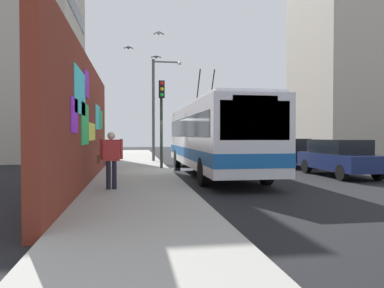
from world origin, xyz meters
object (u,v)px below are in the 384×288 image
Objects in this scene: city_bus at (212,135)px; pedestrian_near_wall at (111,155)px; street_lamp at (157,102)px; traffic_light at (162,109)px; parked_car_black at (287,152)px; parked_car_navy at (339,157)px.

city_bus reaches higher than pedestrian_near_wall.
street_lamp is at bearing 15.75° from city_bus.
street_lamp is at bearing -1.28° from traffic_light.
street_lamp is (12.28, -2.17, 2.70)m from pedestrian_near_wall.
parked_car_black is 7.90m from traffic_light.
city_bus is 3.10m from traffic_light.
street_lamp reaches higher than traffic_light.
street_lamp is at bearing -10.01° from pedestrian_near_wall.
pedestrian_near_wall is at bearing 169.99° from street_lamp.
pedestrian_near_wall is (-5.08, 4.20, -0.61)m from city_bus.
street_lamp is (7.20, 2.03, 2.10)m from city_bus.
street_lamp is (8.89, 7.23, 3.03)m from parked_car_navy.
city_bus reaches higher than traffic_light.
street_lamp is at bearing 64.21° from parked_car_black.
street_lamp is at bearing 39.11° from parked_car_navy.
traffic_light is (-1.87, 7.35, 2.21)m from parked_car_black.
street_lamp is (5.36, -0.12, 0.82)m from traffic_light.
parked_car_black is 1.04× the size of traffic_light.
parked_car_black is at bearing -54.53° from city_bus.
city_bus is at bearing -130.53° from traffic_light.
parked_car_navy is 11.86m from street_lamp.
pedestrian_near_wall is at bearing 140.44° from city_bus.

